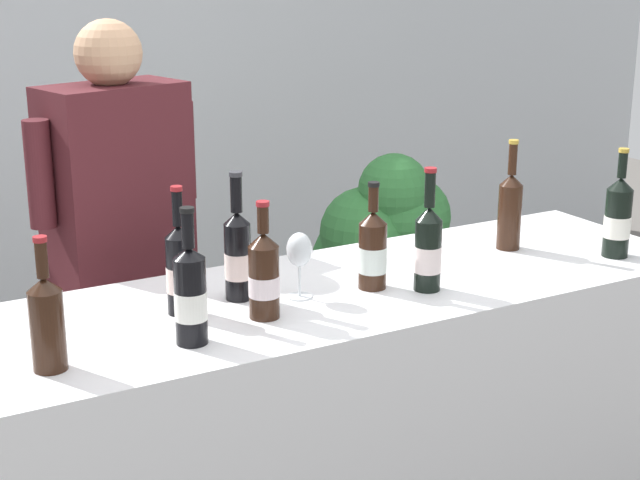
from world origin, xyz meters
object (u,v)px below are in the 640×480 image
Objects in this scene: person_server at (123,293)px; potted_shrub at (384,243)px; wine_bottle_5 at (264,275)px; wine_bottle_9 at (47,321)px; wine_glass at (299,252)px; wine_bottle_7 at (373,250)px; wine_bottle_4 at (428,248)px; wine_bottle_8 at (238,254)px; wine_bottle_0 at (190,295)px; wine_bottle_1 at (618,217)px; wine_bottle_6 at (180,269)px; wine_bottle_3 at (510,209)px.

person_server reaches higher than potted_shrub.
wine_bottle_5 is 0.27× the size of potted_shrub.
potted_shrub is at bearing 14.57° from person_server.
person_server reaches higher than wine_bottle_9.
wine_glass is 0.84m from person_server.
wine_bottle_5 reaches higher than wine_glass.
wine_bottle_5 reaches higher than potted_shrub.
wine_bottle_5 is at bearing -171.13° from wine_bottle_7.
wine_bottle_8 is at bearing 158.85° from wine_bottle_4.
wine_bottle_1 is (1.41, 0.01, 0.00)m from wine_bottle_0.
potted_shrub is at bearing 47.54° from wine_glass.
wine_bottle_5 is 0.87× the size of wine_bottle_8.
wine_bottle_6 is 0.96× the size of wine_bottle_8.
wine_bottle_6 reaches higher than wine_glass.
potted_shrub is at bearing 37.99° from wine_bottle_6.
wine_glass is at bearing -8.04° from wine_bottle_6.
wine_bottle_0 is 1.41m from wine_bottle_1.
wine_glass is at bearing 22.48° from wine_bottle_0.
wine_bottle_6 is at bearing -171.87° from wine_bottle_8.
wine_bottle_6 reaches higher than wine_bottle_7.
wine_bottle_7 is at bearing -57.60° from person_server.
wine_bottle_8 is (0.18, 0.03, 0.01)m from wine_bottle_6.
wine_bottle_8 is at bearing -138.60° from potted_shrub.
wine_bottle_1 reaches higher than wine_glass.
wine_bottle_1 is 0.69m from wine_bottle_4.
person_server is at bearing 83.01° from wine_bottle_0.
wine_bottle_5 is (0.23, 0.07, -0.01)m from wine_bottle_0.
wine_bottle_0 and wine_bottle_1 have the same top height.
wine_bottle_3 is 1.91× the size of wine_glass.
person_server is (-0.12, 0.82, -0.29)m from wine_bottle_5.
wine_bottle_1 is 0.96× the size of wine_bottle_8.
wine_bottle_6 is 0.30× the size of potted_shrub.
wine_bottle_3 reaches higher than wine_bottle_7.
wine_bottle_0 is at bearing -168.02° from wine_bottle_7.
wine_bottle_5 is 0.22m from wine_bottle_6.
wine_bottle_9 is at bearing -144.53° from potted_shrub.
wine_bottle_1 is at bearing -8.30° from wine_bottle_7.
person_server reaches higher than wine_bottle_0.
wine_bottle_3 reaches higher than wine_bottle_0.
wine_bottle_8 is (-1.18, 0.22, 0.00)m from wine_bottle_1.
wine_bottle_8 is 0.61m from wine_bottle_9.
wine_bottle_9 reaches higher than wine_bottle_5.
wine_bottle_5 is at bearing -134.30° from potted_shrub.
wine_bottle_6 is (-1.36, 0.20, -0.00)m from wine_bottle_1.
wine_bottle_6 is 1.86× the size of wine_glass.
wine_bottle_8 is 0.17m from wine_glass.
wine_bottle_3 is (1.18, 0.23, 0.01)m from wine_bottle_0.
wine_bottle_3 is (-0.24, 0.23, 0.01)m from wine_bottle_1.
wine_bottle_8 reaches higher than wine_bottle_5.
wine_bottle_7 is 0.38m from wine_bottle_8.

